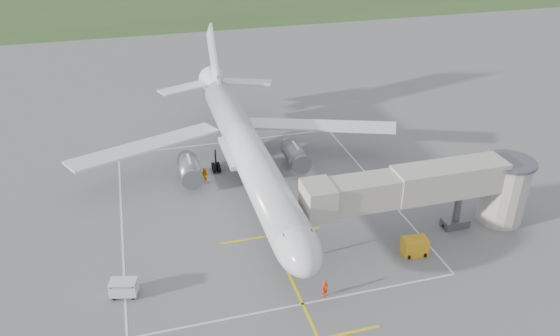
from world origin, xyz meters
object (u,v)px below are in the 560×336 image
object	(u,v)px
ramp_worker_nose	(325,289)
airliner	(246,148)
gpu_unit	(415,247)
ramp_worker_wing	(205,175)
baggage_cart	(124,288)
jet_bridge	(441,189)

from	to	relation	value
ramp_worker_nose	airliner	bearing A→B (deg)	80.66
gpu_unit	ramp_worker_wing	xyz separation A→B (m)	(-16.57, 18.56, 0.10)
ramp_worker_nose	ramp_worker_wing	size ratio (longest dim) A/B	0.84
airliner	baggage_cart	size ratio (longest dim) A/B	19.02
jet_bridge	gpu_unit	bearing A→B (deg)	-142.36
gpu_unit	ramp_worker_nose	world-z (taller)	gpu_unit
ramp_worker_wing	jet_bridge	bearing A→B (deg)	176.87
airliner	gpu_unit	xyz separation A→B (m)	(11.98, -17.14, -3.56)
airliner	jet_bridge	bearing A→B (deg)	-42.19
airliner	gpu_unit	size ratio (longest dim) A/B	19.83
jet_bridge	baggage_cart	world-z (taller)	jet_bridge
gpu_unit	ramp_worker_wing	distance (m)	24.88
airliner	gpu_unit	distance (m)	21.21
baggage_cart	ramp_worker_wing	bearing A→B (deg)	75.05
baggage_cart	ramp_worker_nose	bearing A→B (deg)	-2.11
jet_bridge	gpu_unit	distance (m)	6.14
baggage_cart	ramp_worker_wing	xyz separation A→B (m)	(9.40, 17.17, 0.14)
baggage_cart	ramp_worker_nose	world-z (taller)	ramp_worker_nose
baggage_cart	ramp_worker_wing	world-z (taller)	ramp_worker_wing
airliner	ramp_worker_nose	world-z (taller)	airliner
ramp_worker_nose	ramp_worker_wing	distance (m)	22.73
baggage_cart	ramp_worker_wing	size ratio (longest dim) A/B	1.32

